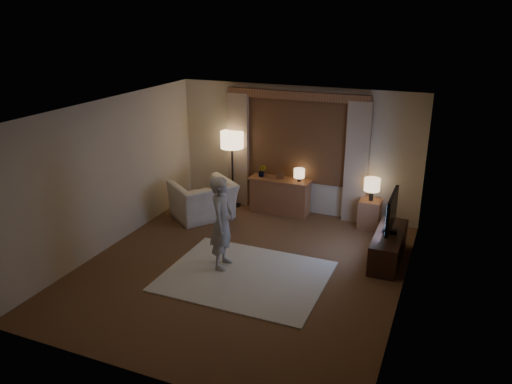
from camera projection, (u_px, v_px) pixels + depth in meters
The scene contains 13 objects.
room at pixel (253, 182), 8.13m from camera, with size 5.04×5.54×2.64m.
rug at pixel (245, 276), 7.89m from camera, with size 2.50×2.00×0.02m, color beige.
sideboard at pixel (280, 197), 10.29m from camera, with size 1.20×0.40×0.70m, color brown.
picture_frame at pixel (280, 176), 10.13m from camera, with size 0.16×0.02×0.20m, color brown.
plant at pixel (262, 171), 10.26m from camera, with size 0.17×0.13×0.30m, color #999999.
table_lamp_sideboard at pixel (299, 174), 9.95m from camera, with size 0.22×0.22×0.30m.
floor_lamp at pixel (232, 144), 10.33m from camera, with size 0.47×0.47×1.63m.
armchair at pixel (203, 200), 10.02m from camera, with size 1.15×1.01×0.75m, color beige.
side_table at pixel (370, 214), 9.60m from camera, with size 0.40×0.40×0.56m, color brown.
table_lamp_side at pixel (372, 185), 9.39m from camera, with size 0.30×0.30×0.44m.
tv_stand at pixel (388, 247), 8.33m from camera, with size 0.45×1.40×0.50m, color black.
tv at pixel (392, 212), 8.12m from camera, with size 0.23×0.95×0.69m.
person at pixel (222, 223), 7.93m from camera, with size 0.56×0.37×1.54m, color #ABA69E.
Camera 1 is at (2.99, -6.58, 3.96)m, focal length 35.00 mm.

